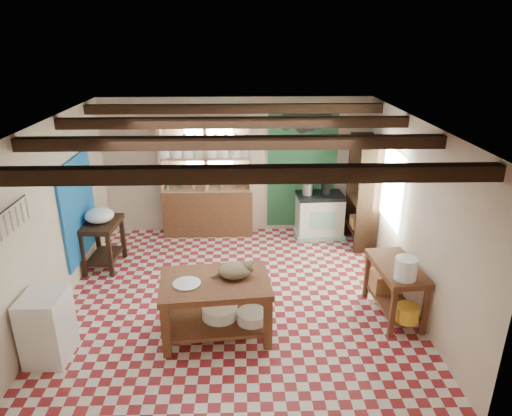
{
  "coord_description": "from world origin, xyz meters",
  "views": [
    {
      "loc": [
        0.12,
        -5.87,
        3.68
      ],
      "look_at": [
        0.31,
        0.3,
        1.3
      ],
      "focal_mm": 32.0,
      "sensor_mm": 36.0,
      "label": 1
    }
  ],
  "objects_px": {
    "stove": "(319,215)",
    "cat": "(234,271)",
    "prep_table": "(103,244)",
    "work_table": "(216,307)",
    "right_counter": "(394,290)",
    "white_cabinet": "(47,327)"
  },
  "relations": [
    {
      "from": "stove",
      "to": "cat",
      "type": "height_order",
      "value": "cat"
    },
    {
      "from": "prep_table",
      "to": "cat",
      "type": "xyz_separation_m",
      "value": [
        2.2,
        -1.81,
        0.47
      ]
    },
    {
      "from": "work_table",
      "to": "cat",
      "type": "relative_size",
      "value": 3.3
    },
    {
      "from": "work_table",
      "to": "cat",
      "type": "xyz_separation_m",
      "value": [
        0.24,
        0.07,
        0.48
      ]
    },
    {
      "from": "work_table",
      "to": "cat",
      "type": "distance_m",
      "value": 0.55
    },
    {
      "from": "prep_table",
      "to": "cat",
      "type": "distance_m",
      "value": 2.89
    },
    {
      "from": "right_counter",
      "to": "cat",
      "type": "height_order",
      "value": "cat"
    },
    {
      "from": "white_cabinet",
      "to": "right_counter",
      "type": "xyz_separation_m",
      "value": [
        4.4,
        0.76,
        -0.04
      ]
    },
    {
      "from": "prep_table",
      "to": "right_counter",
      "type": "height_order",
      "value": "prep_table"
    },
    {
      "from": "right_counter",
      "to": "work_table",
      "type": "bearing_deg",
      "value": -176.37
    },
    {
      "from": "prep_table",
      "to": "white_cabinet",
      "type": "height_order",
      "value": "white_cabinet"
    },
    {
      "from": "work_table",
      "to": "prep_table",
      "type": "xyz_separation_m",
      "value": [
        -1.96,
        1.88,
        0.01
      ]
    },
    {
      "from": "cat",
      "to": "stove",
      "type": "bearing_deg",
      "value": 46.44
    },
    {
      "from": "prep_table",
      "to": "right_counter",
      "type": "xyz_separation_m",
      "value": [
        4.38,
        -1.53,
        -0.02
      ]
    },
    {
      "from": "stove",
      "to": "cat",
      "type": "xyz_separation_m",
      "value": [
        -1.57,
        -2.94,
        0.45
      ]
    },
    {
      "from": "prep_table",
      "to": "cat",
      "type": "height_order",
      "value": "cat"
    },
    {
      "from": "work_table",
      "to": "right_counter",
      "type": "xyz_separation_m",
      "value": [
        2.42,
        0.35,
        -0.0
      ]
    },
    {
      "from": "stove",
      "to": "white_cabinet",
      "type": "xyz_separation_m",
      "value": [
        -3.79,
        -3.42,
        0.01
      ]
    },
    {
      "from": "work_table",
      "to": "stove",
      "type": "relative_size",
      "value": 1.59
    },
    {
      "from": "right_counter",
      "to": "prep_table",
      "type": "bearing_deg",
      "value": 156.14
    },
    {
      "from": "work_table",
      "to": "right_counter",
      "type": "distance_m",
      "value": 2.45
    },
    {
      "from": "white_cabinet",
      "to": "cat",
      "type": "height_order",
      "value": "cat"
    }
  ]
}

